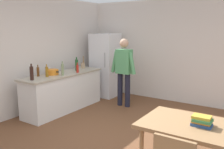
{
  "coord_description": "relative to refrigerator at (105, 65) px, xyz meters",
  "views": [
    {
      "loc": [
        2.11,
        -3.33,
        1.95
      ],
      "look_at": [
        -0.76,
        1.02,
        0.96
      ],
      "focal_mm": 39.32,
      "sensor_mm": 36.0,
      "label": 1
    }
  ],
  "objects": [
    {
      "name": "bottle_sauce_red",
      "position": [
        0.13,
        -1.35,
        0.1
      ],
      "size": [
        0.06,
        0.06,
        0.24
      ],
      "color": "#B22319",
      "rests_on": "kitchen_counter"
    },
    {
      "name": "dining_table",
      "position": [
        3.3,
        -2.7,
        -0.23
      ],
      "size": [
        1.4,
        0.9,
        0.75
      ],
      "color": "#9E754C",
      "rests_on": "ground_plane"
    },
    {
      "name": "bottle_oil_amber",
      "position": [
        -0.07,
        -2.12,
        0.12
      ],
      "size": [
        0.06,
        0.06,
        0.28
      ],
      "color": "#996619",
      "rests_on": "kitchen_counter"
    },
    {
      "name": "bottle_wine_dark",
      "position": [
        -0.08,
        -2.52,
        0.15
      ],
      "size": [
        0.08,
        0.08,
        0.34
      ],
      "color": "black",
      "rests_on": "kitchen_counter"
    },
    {
      "name": "bottle_wine_green",
      "position": [
        -0.06,
        -1.16,
        0.15
      ],
      "size": [
        0.08,
        0.08,
        0.34
      ],
      "color": "#1E5123",
      "rests_on": "kitchen_counter"
    },
    {
      "name": "cooking_pot",
      "position": [
        -0.18,
        -1.87,
        0.06
      ],
      "size": [
        0.4,
        0.28,
        0.12
      ],
      "color": "orange",
      "rests_on": "kitchen_counter"
    },
    {
      "name": "wall_left",
      "position": [
        -0.7,
        -2.2,
        0.45
      ],
      "size": [
        0.12,
        5.6,
        2.7
      ],
      "primitive_type": "cube",
      "color": "silver",
      "rests_on": "ground_plane"
    },
    {
      "name": "refrigerator",
      "position": [
        0.0,
        0.0,
        0.0
      ],
      "size": [
        0.7,
        0.67,
        1.8
      ],
      "color": "white",
      "rests_on": "ground_plane"
    },
    {
      "name": "ground_plane",
      "position": [
        1.9,
        -2.4,
        -0.9
      ],
      "size": [
        14.0,
        14.0,
        0.0
      ],
      "primitive_type": "plane",
      "color": "brown"
    },
    {
      "name": "bottle_vinegar_tall",
      "position": [
        0.09,
        -1.8,
        0.14
      ],
      "size": [
        0.06,
        0.06,
        0.32
      ],
      "color": "gray",
      "rests_on": "kitchen_counter"
    },
    {
      "name": "bottle_beer_brown",
      "position": [
        -0.29,
        -2.18,
        0.11
      ],
      "size": [
        0.06,
        0.06,
        0.26
      ],
      "color": "#5B3314",
      "rests_on": "kitchen_counter"
    },
    {
      "name": "wall_back",
      "position": [
        1.9,
        0.6,
        0.45
      ],
      "size": [
        6.4,
        0.12,
        2.7
      ],
      "primitive_type": "cube",
      "color": "silver",
      "rests_on": "ground_plane"
    },
    {
      "name": "book_stack",
      "position": [
        3.36,
        -2.71,
        -0.08
      ],
      "size": [
        0.25,
        0.21,
        0.13
      ],
      "color": "#284C8E",
      "rests_on": "dining_table"
    },
    {
      "name": "person",
      "position": [
        0.95,
        -0.55,
        0.08
      ],
      "size": [
        0.7,
        0.22,
        1.7
      ],
      "color": "#1E1E2D",
      "rests_on": "ground_plane"
    },
    {
      "name": "utensil_jar",
      "position": [
        -0.2,
        -0.75,
        0.08
      ],
      "size": [
        0.11,
        0.11,
        0.32
      ],
      "color": "tan",
      "rests_on": "kitchen_counter"
    },
    {
      "name": "kitchen_counter",
      "position": [
        -0.1,
        -1.6,
        -0.45
      ],
      "size": [
        0.64,
        2.2,
        0.9
      ],
      "color": "white",
      "rests_on": "ground_plane"
    }
  ]
}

